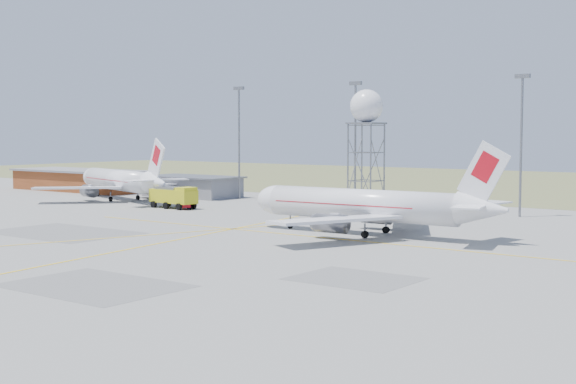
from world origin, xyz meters
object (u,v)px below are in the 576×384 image
Objects in this scene: airliner_main at (366,206)px; radar_tower at (366,142)px; baggage_tug at (184,205)px; fire_truck at (174,198)px; airliner_far at (121,181)px.

airliner_main is 1.76× the size of radar_tower.
radar_tower is 30.57m from baggage_tug.
radar_tower is 2.09× the size of fire_truck.
baggage_tug is (-22.76, -17.84, -9.91)m from radar_tower.
radar_tower is at bearing -61.16° from airliner_main.
airliner_far is 3.58× the size of fire_truck.
radar_tower reaches higher than airliner_main.
airliner_main is 3.67× the size of fire_truck.
airliner_main reaches higher than baggage_tug.
radar_tower is at bearing 71.99° from baggage_tug.
airliner_far is 1.71× the size of radar_tower.
airliner_main is 11.29× the size of baggage_tug.
airliner_main is 43.24m from fire_truck.
fire_truck is (-25.12, -17.61, -8.94)m from radar_tower.
airliner_main is 33.30m from radar_tower.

